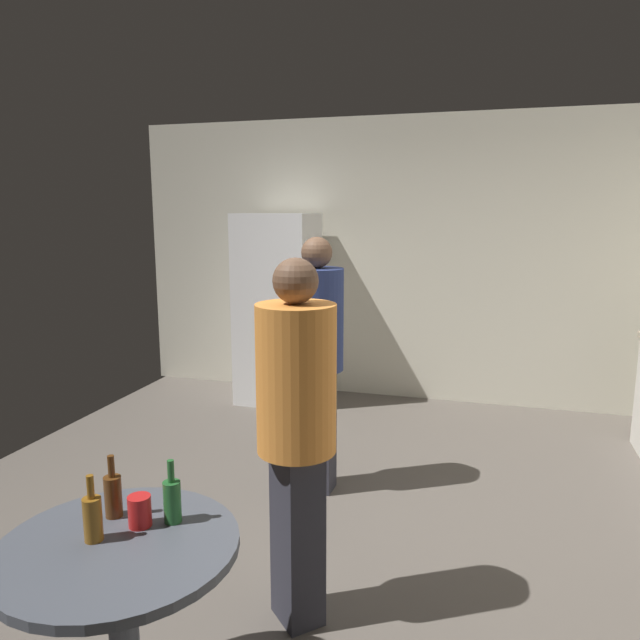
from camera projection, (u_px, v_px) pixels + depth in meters
ground_plane at (328, 535)px, 3.46m from camera, size 5.20×5.20×0.10m
wall_back at (401, 261)px, 5.69m from camera, size 5.32×0.06×2.70m
refrigerator at (278, 308)px, 5.67m from camera, size 0.70×0.68×1.80m
foreground_table at (120, 571)px, 1.97m from camera, size 0.80×0.80×0.73m
beer_bottle_amber at (93, 517)px, 1.95m from camera, size 0.06×0.06×0.23m
beer_bottle_brown at (113, 494)px, 2.11m from camera, size 0.06×0.06×0.23m
beer_bottle_green at (172, 500)px, 2.07m from camera, size 0.06×0.06×0.23m
plastic_cup_red at (140, 511)px, 2.05m from camera, size 0.08×0.08×0.11m
person_in_navy_shirt at (317, 346)px, 3.76m from camera, size 0.35×0.35×1.66m
person_in_orange_shirt at (297, 417)px, 2.51m from camera, size 0.48×0.48×1.63m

